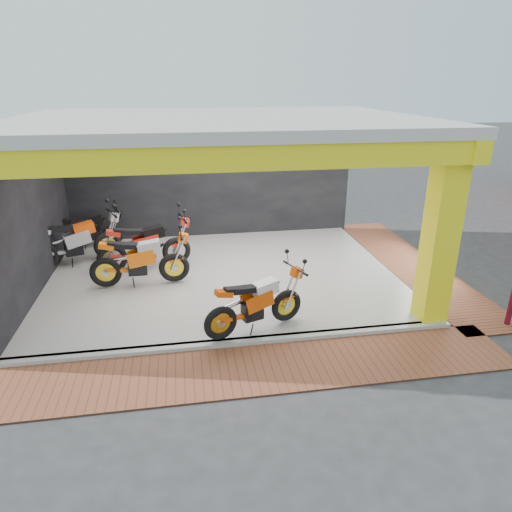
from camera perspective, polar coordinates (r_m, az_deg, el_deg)
The scene contains 16 objects.
ground at distance 9.14m, azimuth -2.90°, elevation -7.67°, with size 80.00×80.00×0.00m, color #2D2D30.
showroom_floor at distance 10.91m, azimuth -4.14°, elevation -2.43°, with size 8.00×6.00×0.10m, color silver.
showroom_ceiling at distance 10.04m, azimuth -4.69°, elevation 16.49°, with size 8.40×6.40×0.20m, color beige.
back_wall at distance 13.36m, azimuth -5.65°, elevation 9.58°, with size 8.20×0.20×3.50m, color black.
left_wall at distance 10.81m, azimuth -26.64°, elevation 4.67°, with size 0.20×6.20×3.50m, color black.
corner_column at distance 8.97m, azimuth 22.05°, elevation 2.36°, with size 0.50×0.50×3.50m, color yellow.
header_beam_front at distance 7.11m, azimuth -2.43°, elevation 12.22°, with size 8.40×0.30×0.40m, color yellow.
header_beam_right at distance 11.15m, azimuth 17.02°, elevation 14.58°, with size 0.30×6.40×0.40m, color yellow.
floor_kerb at distance 8.24m, azimuth -2.06°, elevation -10.73°, with size 8.00×0.20×0.10m, color silver.
paver_front at distance 7.61m, azimuth -1.27°, elevation -14.02°, with size 9.00×1.40×0.03m, color brown.
paver_right at distance 12.27m, azimuth 18.76°, elevation -0.99°, with size 1.40×7.00×0.03m, color brown.
moto_hero at distance 8.51m, azimuth 3.86°, elevation -4.36°, with size 2.10×0.78×1.28m, color #E64C09, non-canonical shape.
moto_row_a at distance 10.29m, azimuth -10.30°, elevation 0.29°, with size 2.29×0.85×1.40m, color #FF630A, non-canonical shape.
moto_row_b at distance 11.28m, azimuth -10.01°, elevation 2.28°, with size 2.35×0.87×1.44m, color red, non-canonical shape.
moto_row_c at distance 12.11m, azimuth -18.24°, elevation 2.82°, with size 2.34×0.87×1.43m, color #A0A3A7, non-canonical shape.
moto_row_d at distance 13.15m, azimuth -17.56°, elevation 3.70°, with size 1.91×0.71×1.17m, color black, non-canonical shape.
Camera 1 is at (-0.86, -7.97, 4.39)m, focal length 32.00 mm.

